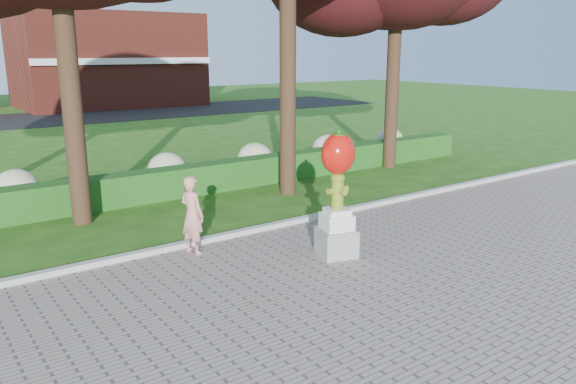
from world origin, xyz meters
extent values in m
plane|color=#1D4E13|center=(0.00, 0.00, 0.00)|extent=(100.00, 100.00, 0.00)
cube|color=#ADADA5|center=(0.00, 3.00, 0.07)|extent=(40.00, 0.18, 0.15)
cube|color=#1C4313|center=(0.00, 7.00, 0.40)|extent=(24.00, 0.70, 0.80)
ellipsoid|color=#B2B188|center=(-3.00, 8.00, 0.55)|extent=(1.10, 1.10, 0.99)
ellipsoid|color=#B2B188|center=(1.00, 8.00, 0.55)|extent=(1.10, 1.10, 0.99)
ellipsoid|color=#B2B188|center=(4.00, 8.00, 0.55)|extent=(1.10, 1.10, 0.99)
ellipsoid|color=#B2B188|center=(7.00, 8.00, 0.55)|extent=(1.10, 1.10, 0.99)
ellipsoid|color=#B2B188|center=(10.00, 8.00, 0.55)|extent=(1.10, 1.10, 0.99)
cube|color=black|center=(0.00, 28.00, 0.01)|extent=(50.00, 8.00, 0.02)
cube|color=maroon|center=(8.00, 34.00, 3.20)|extent=(12.00, 8.00, 6.40)
cylinder|color=black|center=(-2.00, 6.00, 3.08)|extent=(0.44, 0.44, 6.16)
cylinder|color=black|center=(3.50, 5.50, 3.64)|extent=(0.44, 0.44, 7.28)
cylinder|color=black|center=(8.50, 6.50, 2.94)|extent=(0.44, 0.44, 5.88)
cube|color=gray|center=(1.34, 0.87, 0.31)|extent=(0.82, 0.82, 0.53)
cube|color=silver|center=(1.34, 0.87, 0.72)|extent=(0.66, 0.66, 0.30)
cube|color=silver|center=(1.34, 0.87, 0.93)|extent=(0.53, 0.53, 0.11)
cylinder|color=olive|center=(1.34, 0.87, 1.28)|extent=(0.23, 0.23, 0.60)
ellipsoid|color=olive|center=(1.34, 0.87, 1.58)|extent=(0.28, 0.28, 0.19)
cylinder|color=olive|center=(1.17, 0.87, 1.34)|extent=(0.13, 0.12, 0.12)
cylinder|color=olive|center=(1.51, 0.87, 1.34)|extent=(0.13, 0.12, 0.12)
cylinder|color=olive|center=(1.34, 0.71, 1.34)|extent=(0.13, 0.13, 0.13)
cylinder|color=olive|center=(1.34, 0.87, 1.66)|extent=(0.09, 0.09, 0.05)
ellipsoid|color=#BB120A|center=(1.34, 0.87, 2.04)|extent=(0.67, 0.60, 0.77)
ellipsoid|color=#BB120A|center=(1.15, 0.87, 2.01)|extent=(0.33, 0.33, 0.49)
ellipsoid|color=#BB120A|center=(1.53, 0.87, 2.01)|extent=(0.33, 0.33, 0.49)
cylinder|color=#205212|center=(1.34, 0.87, 2.42)|extent=(0.11, 0.11, 0.13)
ellipsoid|color=#205212|center=(1.34, 0.87, 2.39)|extent=(0.26, 0.26, 0.09)
imported|color=tan|center=(-0.84, 2.60, 0.81)|extent=(0.51, 0.64, 1.54)
camera|label=1|loc=(-5.36, -6.91, 3.89)|focal=35.00mm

